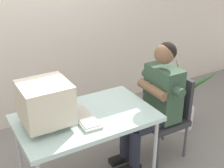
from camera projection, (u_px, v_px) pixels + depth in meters
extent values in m
cube|color=beige|center=(54.00, 0.00, 3.68)|extent=(8.00, 0.10, 3.00)
cylinder|color=#B7B7BC|center=(155.00, 151.00, 2.94)|extent=(0.04, 0.04, 0.69)
cylinder|color=#B7B7BC|center=(19.00, 152.00, 2.93)|extent=(0.04, 0.04, 0.69)
cylinder|color=#B7B7BC|center=(120.00, 121.00, 3.44)|extent=(0.04, 0.04, 0.69)
cube|color=silver|center=(86.00, 118.00, 2.78)|extent=(1.23, 0.75, 0.04)
cylinder|color=beige|center=(48.00, 124.00, 2.63)|extent=(0.25, 0.25, 0.02)
cylinder|color=beige|center=(47.00, 122.00, 2.62)|extent=(0.06, 0.06, 0.03)
cube|color=beige|center=(45.00, 102.00, 2.54)|extent=(0.39, 0.38, 0.33)
cube|color=black|center=(68.00, 97.00, 2.63)|extent=(0.01, 0.33, 0.27)
cube|color=silver|center=(84.00, 117.00, 2.73)|extent=(0.19, 0.46, 0.02)
cube|color=beige|center=(84.00, 116.00, 2.72)|extent=(0.16, 0.41, 0.01)
cylinder|color=#4C4C51|center=(158.00, 152.00, 3.17)|extent=(0.03, 0.03, 0.39)
cylinder|color=#4C4C51|center=(185.00, 141.00, 3.34)|extent=(0.03, 0.03, 0.39)
cylinder|color=#4C4C51|center=(138.00, 134.00, 3.46)|extent=(0.03, 0.03, 0.39)
cylinder|color=#4C4C51|center=(164.00, 125.00, 3.62)|extent=(0.03, 0.03, 0.39)
cube|color=#2D2D33|center=(162.00, 120.00, 3.30)|extent=(0.43, 0.43, 0.06)
cube|color=#2D2D33|center=(179.00, 95.00, 3.28)|extent=(0.04, 0.38, 0.44)
cube|color=#334C38|center=(163.00, 93.00, 3.15)|extent=(0.22, 0.39, 0.55)
sphere|color=brown|center=(164.00, 54.00, 2.97)|extent=(0.20, 0.20, 0.20)
sphere|color=black|center=(167.00, 52.00, 2.98)|extent=(0.19, 0.19, 0.19)
cylinder|color=#262838|center=(152.00, 125.00, 3.11)|extent=(0.39, 0.14, 0.14)
cylinder|color=#262838|center=(141.00, 117.00, 3.25)|extent=(0.39, 0.14, 0.14)
cylinder|color=#262838|center=(135.00, 151.00, 3.12)|extent=(0.11, 0.11, 0.47)
cylinder|color=#262838|center=(125.00, 141.00, 3.26)|extent=(0.11, 0.11, 0.47)
cube|color=black|center=(120.00, 159.00, 3.32)|extent=(0.24, 0.09, 0.06)
cylinder|color=#334C38|center=(177.00, 91.00, 2.92)|extent=(0.09, 0.14, 0.09)
cylinder|color=#334C38|center=(149.00, 75.00, 3.27)|extent=(0.09, 0.14, 0.09)
cylinder|color=brown|center=(152.00, 90.00, 3.06)|extent=(0.09, 0.39, 0.09)
cylinder|color=silver|center=(181.00, 116.00, 3.92)|extent=(0.31, 0.31, 0.27)
cylinder|color=brown|center=(183.00, 99.00, 3.82)|extent=(0.04, 0.04, 0.21)
cone|color=#346D33|center=(198.00, 83.00, 3.81)|extent=(0.53, 0.19, 0.29)
cone|color=#346D33|center=(181.00, 76.00, 3.88)|extent=(0.24, 0.45, 0.42)
cone|color=#346D33|center=(170.00, 81.00, 3.75)|extent=(0.39, 0.37, 0.42)
cone|color=#346D33|center=(180.00, 84.00, 3.60)|extent=(0.40, 0.25, 0.47)
cone|color=#346D33|center=(197.00, 85.00, 3.62)|extent=(0.19, 0.44, 0.44)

